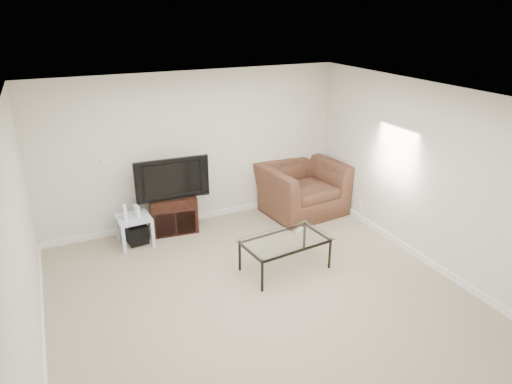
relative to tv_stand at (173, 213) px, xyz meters
name	(u,v)px	position (x,y,z in m)	size (l,w,h in m)	color
floor	(260,297)	(0.48, -2.28, -0.30)	(5.00, 5.00, 0.00)	tan
ceiling	(261,98)	(0.48, -2.28, 2.20)	(5.00, 5.00, 0.00)	white
wall_back	(194,149)	(0.48, 0.22, 0.95)	(5.00, 0.02, 2.50)	silver
wall_left	(21,252)	(-2.02, -2.28, 0.95)	(0.02, 5.00, 2.50)	silver
wall_right	(425,175)	(2.98, -2.28, 0.95)	(0.02, 5.00, 2.50)	silver
plate_back	(105,161)	(-0.92, 0.21, 0.95)	(0.12, 0.02, 0.12)	white
plate_right_switch	(354,145)	(2.97, -0.68, 0.95)	(0.02, 0.09, 0.13)	white
plate_right_outlet	(360,204)	(2.97, -0.98, 0.00)	(0.02, 0.08, 0.12)	white
tv_stand	(173,213)	(0.00, 0.00, 0.00)	(0.72, 0.50, 0.60)	black
dvd_player	(173,202)	(0.00, -0.04, 0.20)	(0.43, 0.30, 0.06)	black
television	(171,177)	(0.00, -0.03, 0.63)	(1.07, 0.21, 0.66)	black
side_table	(135,231)	(-0.66, -0.23, -0.07)	(0.48, 0.48, 0.46)	silver
subwoofer	(137,234)	(-0.63, -0.21, -0.14)	(0.29, 0.29, 0.29)	black
game_console	(125,212)	(-0.78, -0.26, 0.27)	(0.05, 0.15, 0.21)	white
game_case	(137,211)	(-0.60, -0.25, 0.25)	(0.05, 0.13, 0.18)	silver
recliner	(302,180)	(2.25, -0.23, 0.29)	(1.36, 0.88, 1.18)	#483521
coffee_table	(285,254)	(1.07, -1.83, -0.07)	(1.18, 0.67, 0.46)	black
remote	(298,230)	(1.36, -1.67, 0.17)	(0.19, 0.05, 0.02)	#B2B2B7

